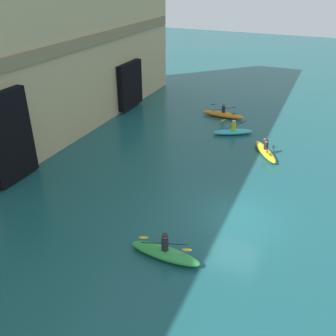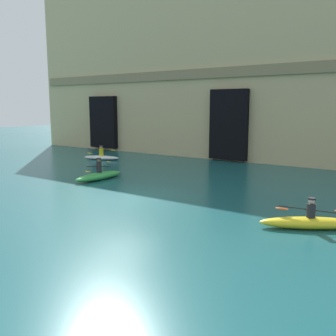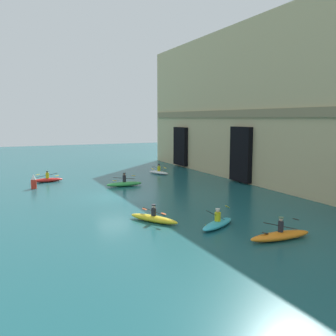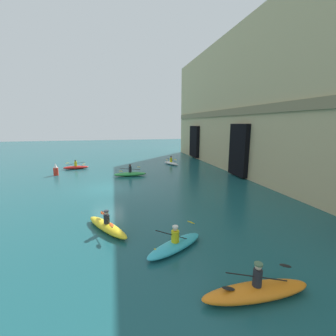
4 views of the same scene
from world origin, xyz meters
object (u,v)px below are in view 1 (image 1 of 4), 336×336
kayak_yellow (265,151)px  kayak_green (165,253)px  kayak_cyan (233,131)px  kayak_orange (223,114)px

kayak_yellow → kayak_green: bearing=-41.2°
kayak_yellow → kayak_cyan: bearing=-162.4°
kayak_orange → kayak_green: 17.94m
kayak_orange → kayak_yellow: 7.37m
kayak_orange → kayak_green: kayak_green is taller
kayak_orange → kayak_green: bearing=100.4°
kayak_green → kayak_cyan: (14.52, 0.86, -0.02)m
kayak_cyan → kayak_yellow: (-2.50, -2.90, 0.01)m
kayak_orange → kayak_cyan: kayak_orange is taller
kayak_orange → kayak_yellow: (-5.74, -4.62, -0.01)m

